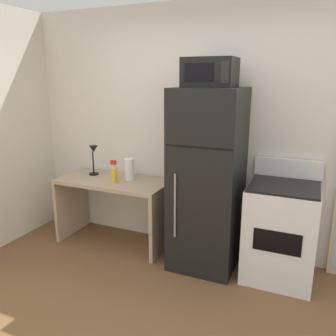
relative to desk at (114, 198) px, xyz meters
name	(u,v)px	position (x,y,z in m)	size (l,w,h in m)	color
wall_back_white	(214,132)	(1.04, 0.37, 0.77)	(5.00, 0.10, 2.60)	silver
desk	(114,198)	(0.00, 0.00, 0.00)	(1.25, 0.59, 0.75)	tan
desk_lamp	(94,155)	(-0.30, 0.07, 0.46)	(0.14, 0.12, 0.35)	black
spray_bottle	(114,174)	(0.07, -0.08, 0.32)	(0.06, 0.06, 0.25)	yellow
paper_towel_roll	(129,169)	(0.17, 0.08, 0.34)	(0.11, 0.11, 0.24)	white
refrigerator	(207,180)	(1.10, -0.03, 0.35)	(0.63, 0.68, 1.77)	black
microwave	(210,72)	(1.10, -0.05, 1.37)	(0.46, 0.35, 0.26)	black
oven_range	(280,231)	(1.82, 0.00, -0.06)	(0.63, 0.61, 1.10)	white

